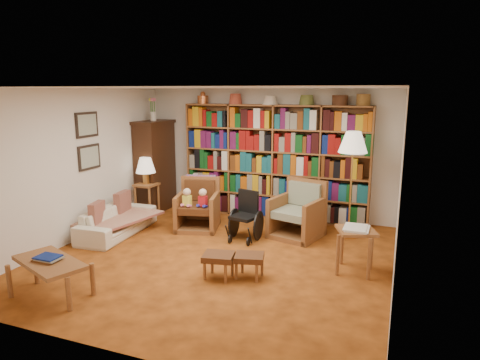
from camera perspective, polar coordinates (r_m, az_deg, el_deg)
The scene contains 23 objects.
floor at distance 6.53m, azimuth -3.21°, elevation -10.32°, with size 5.00×5.00×0.00m, color #B55B1B.
ceiling at distance 6.05m, azimuth -3.49°, elevation 12.18°, with size 5.00×5.00×0.00m, color white.
wall_back at distance 8.48m, azimuth 3.59°, elevation 3.62°, with size 5.00×5.00×0.00m, color white.
wall_front at distance 4.09m, azimuth -17.88°, elevation -6.04°, with size 5.00×5.00×0.00m, color white.
wall_left at distance 7.53m, azimuth -20.99°, elevation 1.80°, with size 5.00×5.00×0.00m, color white.
wall_right at distance 5.65m, azimuth 20.50°, elevation -1.33°, with size 5.00×5.00×0.00m, color white.
bookshelf at distance 8.27m, azimuth 4.55°, elevation 2.84°, with size 3.60×0.30×2.42m.
curio_cabinet at distance 9.01m, azimuth -11.24°, elevation 2.00°, with size 0.50×0.95×2.40m.
framed_pictures at distance 7.69m, azimuth -19.60°, elevation 4.92°, with size 0.03×0.52×0.97m.
sofa at distance 7.77m, azimuth -16.04°, elevation -5.24°, with size 0.64×1.64×0.48m, color beige.
sofa_throw at distance 7.72m, azimuth -15.77°, elevation -4.86°, with size 0.77×1.44×0.04m, color beige.
cushion_left at distance 8.06m, azimuth -15.39°, elevation -3.04°, with size 0.13×0.40×0.40m, color maroon.
cushion_right at distance 7.53m, azimuth -18.52°, elevation -4.29°, with size 0.12×0.38×0.38m, color maroon.
side_table_lamp at distance 8.63m, azimuth -12.32°, elevation -1.69°, with size 0.42×0.42×0.67m.
table_lamp at distance 8.52m, azimuth -12.48°, elevation 1.83°, with size 0.38×0.38×0.52m.
armchair_leather at distance 7.83m, azimuth -5.39°, elevation -3.65°, with size 0.91×0.92×0.92m.
armchair_sage at distance 7.46m, azimuth 7.73°, elevation -4.60°, with size 0.96×0.98×0.95m.
wheelchair at distance 7.22m, azimuth 0.80°, elevation -4.97°, with size 0.49×0.65×0.81m.
floor_lamp at distance 7.29m, azimuth 14.83°, elevation 4.34°, with size 0.48×0.48×1.81m.
side_table_papers at distance 6.09m, azimuth 15.19°, elevation -7.32°, with size 0.63×0.63×0.65m.
footstool_a at distance 5.78m, azimuth -2.88°, elevation -10.40°, with size 0.46×0.41×0.34m.
footstool_b at distance 5.79m, azimuth 1.26°, elevation -10.47°, with size 0.45×0.41×0.32m.
coffee_table at distance 5.72m, azimuth -24.04°, elevation -10.34°, with size 1.11×0.83×0.52m.
Camera 1 is at (2.48, -5.51, 2.47)m, focal length 32.00 mm.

